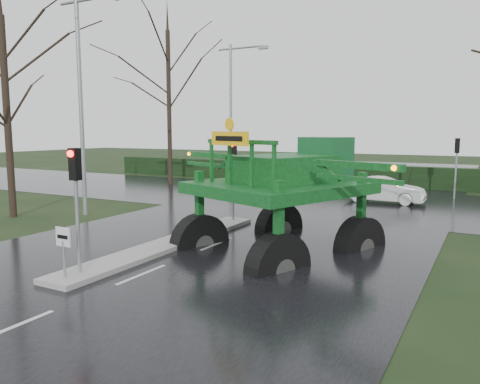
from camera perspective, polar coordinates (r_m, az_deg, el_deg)
The scene contains 15 objects.
ground at distance 13.42m, azimuth -11.88°, elevation -9.90°, with size 140.00×140.00×0.00m, color black.
road_main at distance 21.78m, azimuth 5.39°, elevation -3.01°, with size 14.00×80.00×0.02m, color black.
road_cross at distance 27.33m, azimuth 10.33°, elevation -0.94°, with size 80.00×12.00×0.02m, color black.
median_island at distance 16.44m, azimuth -8.57°, elevation -6.27°, with size 1.20×10.00×0.16m, color gray.
hedge_row at distance 34.88m, azimuth 14.47°, elevation 2.00°, with size 44.00×0.90×1.50m, color black.
keep_left_sign at distance 13.01m, azimuth -20.72°, elevation -5.96°, with size 0.50×0.07×1.35m.
traffic_signal_near at distance 13.08m, azimuth -19.41°, elevation 0.99°, with size 0.26×0.33×3.52m.
traffic_signal_mid at distance 19.78m, azimuth -0.86°, elevation 3.51°, with size 0.26×0.33×3.52m.
traffic_signal_far at distance 29.81m, azimuth 24.92°, elevation 4.17°, with size 0.26×0.33×3.52m.
street_light_left_near at distance 22.91m, azimuth -18.40°, elevation 12.20°, with size 3.85×0.30×10.00m.
street_light_left_far at distance 34.07m, azimuth -0.68°, elevation 10.93°, with size 3.85×0.30×10.00m.
tree_left_near at distance 23.79m, azimuth -26.70°, elevation 11.25°, with size 6.30×6.30×10.85m.
tree_left_far at distance 34.83m, azimuth -8.69°, elevation 12.68°, with size 7.70×7.70×13.26m.
crop_sprayer at distance 16.27m, azimuth -4.28°, elevation 2.55°, with size 9.13×7.29×5.44m.
white_sedan at distance 26.98m, azimuth 17.12°, elevation -1.28°, with size 1.49×4.26×1.40m, color silver.
Camera 1 is at (8.36, -9.71, 3.99)m, focal length 35.00 mm.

